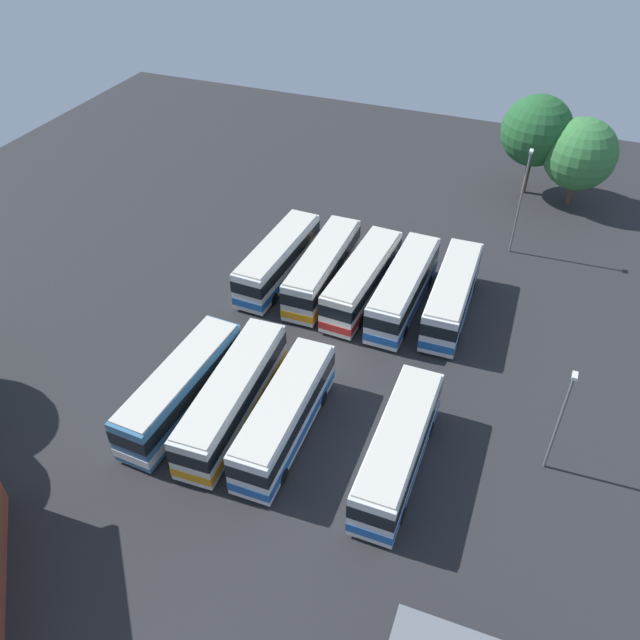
{
  "coord_description": "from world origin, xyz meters",
  "views": [
    {
      "loc": [
        -31.06,
        -11.6,
        30.11
      ],
      "look_at": [
        1.78,
        1.38,
        1.51
      ],
      "focal_mm": 36.16,
      "sensor_mm": 36.0,
      "label": 1
    }
  ],
  "objects_px": {
    "bus_row0_slot2": "(285,415)",
    "tree_northwest": "(536,131)",
    "bus_row1_slot1": "(404,288)",
    "lamp_post_far_corner": "(521,199)",
    "tree_north_edge": "(580,154)",
    "bus_row0_slot3": "(233,396)",
    "bus_row1_slot0": "(452,294)",
    "bus_row1_slot2": "(362,279)",
    "bus_row1_slot3": "(323,268)",
    "lamp_post_near_entrance": "(560,418)",
    "bus_row1_slot4": "(278,259)",
    "bus_row0_slot0": "(398,448)",
    "bus_row0_slot4": "(181,388)"
  },
  "relations": [
    {
      "from": "bus_row0_slot2",
      "to": "bus_row1_slot1",
      "type": "height_order",
      "value": "same"
    },
    {
      "from": "bus_row1_slot3",
      "to": "bus_row1_slot4",
      "type": "bearing_deg",
      "value": 93.18
    },
    {
      "from": "bus_row1_slot3",
      "to": "lamp_post_far_corner",
      "type": "distance_m",
      "value": 17.1
    },
    {
      "from": "bus_row1_slot3",
      "to": "bus_row0_slot0",
      "type": "bearing_deg",
      "value": -145.36
    },
    {
      "from": "bus_row0_slot2",
      "to": "tree_north_edge",
      "type": "relative_size",
      "value": 1.26
    },
    {
      "from": "bus_row1_slot0",
      "to": "bus_row1_slot1",
      "type": "xyz_separation_m",
      "value": [
        -0.51,
        3.55,
        0.0
      ]
    },
    {
      "from": "bus_row1_slot0",
      "to": "lamp_post_far_corner",
      "type": "xyz_separation_m",
      "value": [
        10.41,
        -2.89,
        3.19
      ]
    },
    {
      "from": "bus_row0_slot4",
      "to": "bus_row1_slot1",
      "type": "distance_m",
      "value": 18.14
    },
    {
      "from": "bus_row0_slot2",
      "to": "tree_northwest",
      "type": "relative_size",
      "value": 1.1
    },
    {
      "from": "bus_row1_slot0",
      "to": "lamp_post_near_entrance",
      "type": "xyz_separation_m",
      "value": [
        -12.02,
        -8.27,
        2.25
      ]
    },
    {
      "from": "bus_row1_slot4",
      "to": "tree_north_edge",
      "type": "xyz_separation_m",
      "value": [
        21.29,
        -20.54,
        3.26
      ]
    },
    {
      "from": "bus_row0_slot3",
      "to": "lamp_post_far_corner",
      "type": "height_order",
      "value": "lamp_post_far_corner"
    },
    {
      "from": "bus_row0_slot2",
      "to": "tree_north_edge",
      "type": "distance_m",
      "value": 38.72
    },
    {
      "from": "bus_row0_slot4",
      "to": "tree_north_edge",
      "type": "xyz_separation_m",
      "value": [
        36.54,
        -20.17,
        3.26
      ]
    },
    {
      "from": "lamp_post_far_corner",
      "to": "bus_row0_slot3",
      "type": "bearing_deg",
      "value": 152.99
    },
    {
      "from": "bus_row0_slot0",
      "to": "bus_row1_slot1",
      "type": "height_order",
      "value": "same"
    },
    {
      "from": "bus_row0_slot2",
      "to": "bus_row0_slot3",
      "type": "bearing_deg",
      "value": 86.64
    },
    {
      "from": "lamp_post_near_entrance",
      "to": "tree_northwest",
      "type": "xyz_separation_m",
      "value": [
        33.78,
        5.8,
        2.2
      ]
    },
    {
      "from": "tree_north_edge",
      "to": "bus_row1_slot3",
      "type": "bearing_deg",
      "value": 141.42
    },
    {
      "from": "bus_row1_slot4",
      "to": "lamp_post_far_corner",
      "type": "height_order",
      "value": "lamp_post_far_corner"
    },
    {
      "from": "bus_row0_slot0",
      "to": "bus_row0_slot3",
      "type": "xyz_separation_m",
      "value": [
        0.21,
        10.5,
        0.0
      ]
    },
    {
      "from": "bus_row0_slot3",
      "to": "bus_row1_slot0",
      "type": "relative_size",
      "value": 1.08
    },
    {
      "from": "bus_row1_slot0",
      "to": "tree_northwest",
      "type": "bearing_deg",
      "value": -6.49
    },
    {
      "from": "bus_row0_slot2",
      "to": "bus_row0_slot0",
      "type": "bearing_deg",
      "value": -90.01
    },
    {
      "from": "bus_row0_slot4",
      "to": "lamp_post_far_corner",
      "type": "xyz_separation_m",
      "value": [
        26.11,
        -16.35,
        3.19
      ]
    },
    {
      "from": "bus_row0_slot2",
      "to": "bus_row0_slot4",
      "type": "xyz_separation_m",
      "value": [
        -0.32,
        6.87,
        0.0
      ]
    },
    {
      "from": "bus_row0_slot2",
      "to": "tree_north_edge",
      "type": "bearing_deg",
      "value": -20.16
    },
    {
      "from": "tree_northwest",
      "to": "tree_north_edge",
      "type": "height_order",
      "value": "tree_northwest"
    },
    {
      "from": "bus_row0_slot4",
      "to": "bus_row1_slot0",
      "type": "distance_m",
      "value": 20.68
    },
    {
      "from": "bus_row1_slot3",
      "to": "lamp_post_far_corner",
      "type": "bearing_deg",
      "value": -50.67
    },
    {
      "from": "lamp_post_near_entrance",
      "to": "bus_row1_slot2",
      "type": "bearing_deg",
      "value": 52.75
    },
    {
      "from": "bus_row1_slot0",
      "to": "lamp_post_far_corner",
      "type": "height_order",
      "value": "lamp_post_far_corner"
    },
    {
      "from": "bus_row1_slot3",
      "to": "lamp_post_near_entrance",
      "type": "xyz_separation_m",
      "value": [
        -11.78,
        -18.38,
        2.25
      ]
    },
    {
      "from": "tree_north_edge",
      "to": "bus_row1_slot1",
      "type": "bearing_deg",
      "value": 154.33
    },
    {
      "from": "bus_row1_slot1",
      "to": "lamp_post_far_corner",
      "type": "relative_size",
      "value": 1.19
    },
    {
      "from": "bus_row1_slot2",
      "to": "tree_northwest",
      "type": "height_order",
      "value": "tree_northwest"
    },
    {
      "from": "bus_row0_slot0",
      "to": "lamp_post_near_entrance",
      "type": "xyz_separation_m",
      "value": [
        3.36,
        -7.92,
        2.25
      ]
    },
    {
      "from": "tree_north_edge",
      "to": "lamp_post_near_entrance",
      "type": "bearing_deg",
      "value": -177.27
    },
    {
      "from": "bus_row0_slot3",
      "to": "bus_row0_slot4",
      "type": "height_order",
      "value": "same"
    },
    {
      "from": "bus_row0_slot3",
      "to": "lamp_post_far_corner",
      "type": "bearing_deg",
      "value": -27.01
    },
    {
      "from": "bus_row1_slot2",
      "to": "tree_northwest",
      "type": "relative_size",
      "value": 1.13
    },
    {
      "from": "bus_row1_slot1",
      "to": "bus_row1_slot2",
      "type": "height_order",
      "value": "same"
    },
    {
      "from": "bus_row0_slot4",
      "to": "bus_row1_slot4",
      "type": "height_order",
      "value": "same"
    },
    {
      "from": "lamp_post_near_entrance",
      "to": "tree_northwest",
      "type": "distance_m",
      "value": 34.34
    },
    {
      "from": "bus_row1_slot2",
      "to": "bus_row1_slot0",
      "type": "bearing_deg",
      "value": -85.01
    },
    {
      "from": "tree_north_edge",
      "to": "lamp_post_far_corner",
      "type": "bearing_deg",
      "value": 159.87
    },
    {
      "from": "bus_row0_slot0",
      "to": "bus_row0_slot4",
      "type": "distance_m",
      "value": 13.82
    },
    {
      "from": "bus_row1_slot1",
      "to": "lamp_post_far_corner",
      "type": "xyz_separation_m",
      "value": [
        10.92,
        -6.44,
        3.19
      ]
    },
    {
      "from": "bus_row1_slot0",
      "to": "lamp_post_near_entrance",
      "type": "height_order",
      "value": "lamp_post_near_entrance"
    },
    {
      "from": "lamp_post_far_corner",
      "to": "tree_northwest",
      "type": "relative_size",
      "value": 0.96
    }
  ]
}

